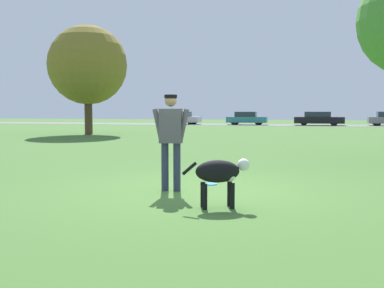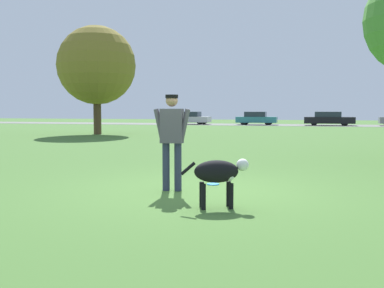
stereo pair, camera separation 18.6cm
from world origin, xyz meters
name	(u,v)px [view 2 (the right image)]	position (x,y,z in m)	size (l,w,h in m)	color
ground_plane	(196,190)	(0.00, 0.00, 0.00)	(120.00, 120.00, 0.00)	#426B2D
far_road_strip	(297,125)	(0.00, 36.62, 0.01)	(120.00, 6.00, 0.01)	slate
person	(172,134)	(-0.41, -0.15, 1.02)	(0.67, 0.26, 1.73)	#2D334C
dog	(219,173)	(0.71, -1.31, 0.52)	(0.99, 0.57, 0.73)	black
frisbee	(213,184)	(0.14, 0.70, 0.01)	(0.24, 0.24, 0.02)	#268CE5
tree_far_left	(97,65)	(-10.78, 16.63, 4.11)	(4.67, 4.67, 6.46)	#4C3826
parked_car_silver	(191,118)	(-10.64, 36.35, 0.64)	(3.88, 1.84, 1.29)	#B7B7BC
parked_car_teal	(256,118)	(-3.94, 36.37, 0.64)	(3.94, 1.75, 1.29)	teal
parked_car_black	(329,119)	(2.87, 36.32, 0.64)	(4.60, 1.86, 1.30)	black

